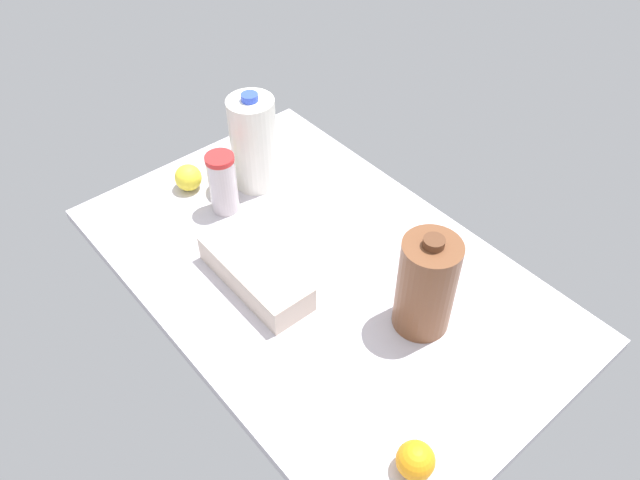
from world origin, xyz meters
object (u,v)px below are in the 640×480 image
milk_jug (254,143)px  chocolate_milk_jug (426,285)px  egg_carton (255,273)px  lemon_by_jug (188,178)px  tumbler_cup (223,183)px  orange_far_back (416,460)px

milk_jug → chocolate_milk_jug: bearing=-1.2°
milk_jug → egg_carton: milk_jug is taller
chocolate_milk_jug → lemon_by_jug: chocolate_milk_jug is taller
milk_jug → chocolate_milk_jug: 63.28cm
chocolate_milk_jug → lemon_by_jug: (-73.03, -14.47, -8.39)cm
egg_carton → tumbler_cup: tumbler_cup is taller
tumbler_cup → lemon_by_jug: tumbler_cup is taller
chocolate_milk_jug → egg_carton: bearing=-147.0°
egg_carton → chocolate_milk_jug: size_ratio=1.20×
milk_jug → orange_far_back: 91.10cm
tumbler_cup → orange_far_back: 84.06cm
tumbler_cup → lemon_by_jug: size_ratio=2.34×
milk_jug → tumbler_cup: bearing=-74.2°
lemon_by_jug → orange_far_back: size_ratio=1.01×
chocolate_milk_jug → lemon_by_jug: size_ratio=3.49×
tumbler_cup → lemon_by_jug: bearing=-168.0°
tumbler_cup → lemon_by_jug: 14.61cm
milk_jug → tumbler_cup: milk_jug is taller
milk_jug → tumbler_cup: size_ratio=1.63×
egg_carton → chocolate_milk_jug: bearing=33.4°
chocolate_milk_jug → orange_far_back: (23.03, -26.28, -8.43)cm
milk_jug → orange_far_back: milk_jug is taller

